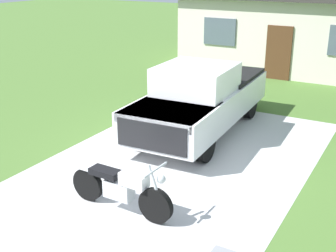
% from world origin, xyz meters
% --- Properties ---
extents(ground_plane, '(80.00, 80.00, 0.00)m').
position_xyz_m(ground_plane, '(0.00, 0.00, 0.00)').
color(ground_plane, '#496E2E').
extents(driveway_pad, '(5.57, 9.00, 0.01)m').
position_xyz_m(driveway_pad, '(0.00, 0.00, 0.00)').
color(driveway_pad, '#BDBDBD').
rests_on(driveway_pad, ground).
extents(motorcycle, '(2.21, 0.70, 1.09)m').
position_xyz_m(motorcycle, '(0.07, -2.41, 0.47)').
color(motorcycle, black).
rests_on(motorcycle, ground).
extents(pickup_truck, '(2.27, 5.71, 1.90)m').
position_xyz_m(pickup_truck, '(-0.47, 2.17, 0.95)').
color(pickup_truck, black).
rests_on(pickup_truck, ground).
extents(neighbor_house, '(9.60, 5.60, 3.50)m').
position_xyz_m(neighbor_house, '(-0.37, 11.42, 1.79)').
color(neighbor_house, beige).
rests_on(neighbor_house, ground).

